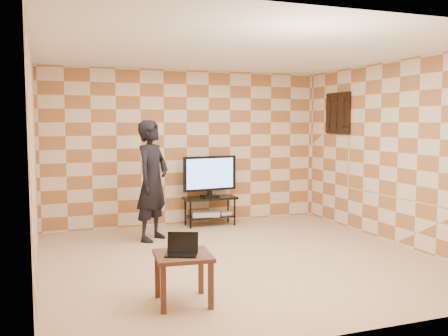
{
  "coord_description": "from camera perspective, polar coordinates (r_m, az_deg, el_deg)",
  "views": [
    {
      "loc": [
        -2.42,
        -5.98,
        1.79
      ],
      "look_at": [
        0.0,
        0.6,
        1.15
      ],
      "focal_mm": 40.0,
      "sensor_mm": 36.0,
      "label": 1
    }
  ],
  "objects": [
    {
      "name": "wall_front",
      "position": [
        4.26,
        14.55,
        -0.9
      ],
      "size": [
        5.0,
        0.02,
        2.7
      ],
      "primitive_type": "cube",
      "color": "beige",
      "rests_on": "ground"
    },
    {
      "name": "tv_stand",
      "position": [
        8.71,
        -1.62,
        -4.2
      ],
      "size": [
        0.91,
        0.41,
        0.5
      ],
      "color": "black",
      "rests_on": "floor"
    },
    {
      "name": "wall_left",
      "position": [
        5.99,
        -20.91,
        0.66
      ],
      "size": [
        0.02,
        5.0,
        2.7
      ],
      "primitive_type": "cube",
      "color": "beige",
      "rests_on": "ground"
    },
    {
      "name": "laptop",
      "position": [
        4.98,
        -4.82,
        -9.24
      ],
      "size": [
        0.38,
        0.34,
        0.21
      ],
      "color": "black",
      "rests_on": "side_table"
    },
    {
      "name": "wall_back",
      "position": [
        8.83,
        -4.26,
        2.35
      ],
      "size": [
        5.0,
        0.02,
        2.7
      ],
      "primitive_type": "cube",
      "color": "beige",
      "rests_on": "ground"
    },
    {
      "name": "wall_art",
      "position": [
        8.98,
        12.88,
        6.11
      ],
      "size": [
        0.04,
        0.72,
        0.72
      ],
      "color": "black",
      "rests_on": "wall_right"
    },
    {
      "name": "side_table",
      "position": [
        5.03,
        -4.7,
        -10.72
      ],
      "size": [
        0.6,
        0.6,
        0.5
      ],
      "color": "#3E261B",
      "rests_on": "floor"
    },
    {
      "name": "dvd_player",
      "position": [
        8.69,
        -2.15,
        -5.25
      ],
      "size": [
        0.52,
        0.42,
        0.08
      ],
      "primitive_type": "cube",
      "rotation": [
        0.0,
        0.0,
        -0.2
      ],
      "color": "#AEAEB0",
      "rests_on": "tv_stand"
    },
    {
      "name": "ceiling",
      "position": [
        6.51,
        1.87,
        13.25
      ],
      "size": [
        5.0,
        5.0,
        0.02
      ],
      "primitive_type": "cube",
      "color": "white",
      "rests_on": "wall_back"
    },
    {
      "name": "game_console",
      "position": [
        8.81,
        0.1,
        -5.2
      ],
      "size": [
        0.23,
        0.18,
        0.05
      ],
      "primitive_type": "cube",
      "rotation": [
        0.0,
        0.0,
        0.19
      ],
      "color": "silver",
      "rests_on": "tv_stand"
    },
    {
      "name": "wall_right",
      "position": [
        7.75,
        19.24,
        1.67
      ],
      "size": [
        0.02,
        5.0,
        2.7
      ],
      "primitive_type": "cube",
      "color": "beige",
      "rests_on": "ground"
    },
    {
      "name": "floor",
      "position": [
        6.69,
        1.8,
        -10.3
      ],
      "size": [
        5.0,
        5.0,
        0.0
      ],
      "primitive_type": "plane",
      "color": "tan",
      "rests_on": "ground"
    },
    {
      "name": "tv",
      "position": [
        8.64,
        -1.63,
        -0.73
      ],
      "size": [
        0.98,
        0.22,
        0.71
      ],
      "color": "black",
      "rests_on": "tv_stand"
    },
    {
      "name": "person",
      "position": [
        7.62,
        -8.19,
        -1.44
      ],
      "size": [
        0.78,
        0.78,
        1.83
      ],
      "primitive_type": "imported",
      "rotation": [
        0.0,
        0.0,
        0.8
      ],
      "color": "black",
      "rests_on": "floor"
    }
  ]
}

